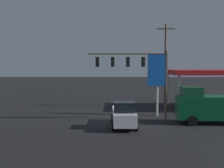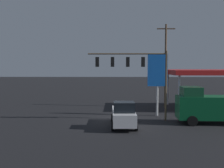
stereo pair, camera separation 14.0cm
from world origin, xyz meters
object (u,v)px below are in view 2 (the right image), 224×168
at_px(traffic_signal_assembly, 135,68).
at_px(delivery_truck, 211,106).
at_px(utility_pole, 166,64).
at_px(price_sign, 158,73).
at_px(pickup_parked, 124,115).

xyz_separation_m(traffic_signal_assembly, delivery_truck, (-7.28, 1.40, -3.71)).
height_order(traffic_signal_assembly, utility_pole, utility_pole).
bearing_deg(price_sign, utility_pole, -109.62).
bearing_deg(pickup_parked, delivery_truck, 97.37).
height_order(pickup_parked, delivery_truck, delivery_truck).
height_order(traffic_signal_assembly, pickup_parked, traffic_signal_assembly).
xyz_separation_m(utility_pole, pickup_parked, (5.98, 10.70, -4.72)).
xyz_separation_m(traffic_signal_assembly, utility_pole, (-4.76, -8.03, 0.42)).
bearing_deg(utility_pole, traffic_signal_assembly, 59.37).
bearing_deg(pickup_parked, price_sign, 140.59).
bearing_deg(delivery_truck, traffic_signal_assembly, -7.85).
xyz_separation_m(utility_pole, delivery_truck, (-2.52, 9.43, -4.14)).
distance_m(utility_pole, pickup_parked, 13.13).
relative_size(traffic_signal_assembly, utility_pole, 0.72).
height_order(utility_pole, delivery_truck, utility_pole).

